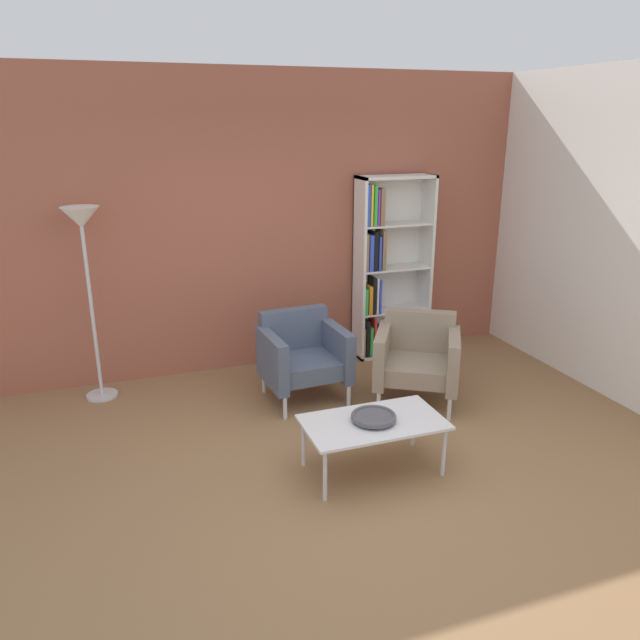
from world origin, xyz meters
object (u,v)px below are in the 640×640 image
Objects in this scene: coffee_table_low at (373,425)px; floor_lamp_torchiere at (83,241)px; bookshelf_tall at (384,269)px; decorative_bowl at (374,417)px; armchair_near_window at (417,357)px; armchair_corner_red at (302,354)px.

coffee_table_low is 2.91m from floor_lamp_torchiere.
bookshelf_tall is 5.94× the size of decorative_bowl.
armchair_near_window is (-0.20, -1.16, -0.53)m from bookshelf_tall.
bookshelf_tall reaches higher than floor_lamp_torchiere.
coffee_table_low is at bearing -100.99° from armchair_near_window.
floor_lamp_torchiere is (-2.90, -0.14, 0.50)m from bookshelf_tall.
bookshelf_tall is 1.47m from armchair_corner_red.
armchair_corner_red is at bearing -19.48° from floor_lamp_torchiere.
armchair_corner_red is (-1.15, -0.75, -0.53)m from bookshelf_tall.
floor_lamp_torchiere is at bearing 132.87° from coffee_table_low.
armchair_near_window is (0.86, 0.96, 0.05)m from coffee_table_low.
coffee_table_low is 0.07m from decorative_bowl.
armchair_corner_red is 2.12m from floor_lamp_torchiere.
armchair_corner_red is at bearing -172.19° from armchair_near_window.
floor_lamp_torchiere reaches higher than armchair_near_window.
armchair_near_window reaches higher than coffee_table_low.
coffee_table_low is 1.28× the size of armchair_corner_red.
bookshelf_tall is 1.09× the size of floor_lamp_torchiere.
floor_lamp_torchiere reaches higher than decorative_bowl.
bookshelf_tall is 2.03× the size of armchair_near_window.
decorative_bowl is (-1.06, -2.12, -0.51)m from bookshelf_tall.
armchair_corner_red reaches higher than coffee_table_low.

